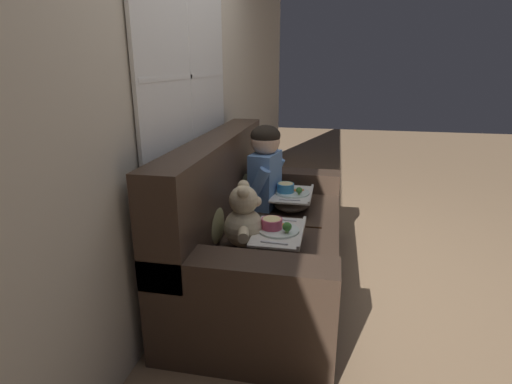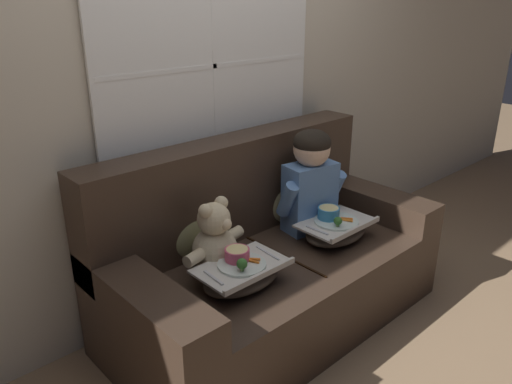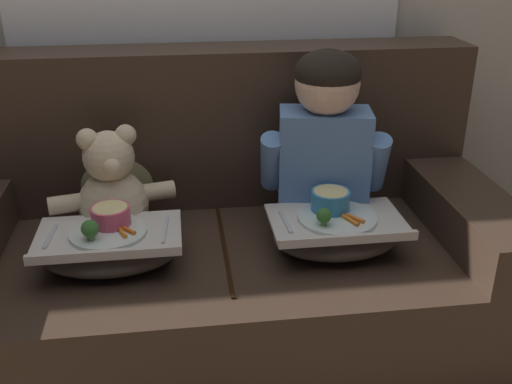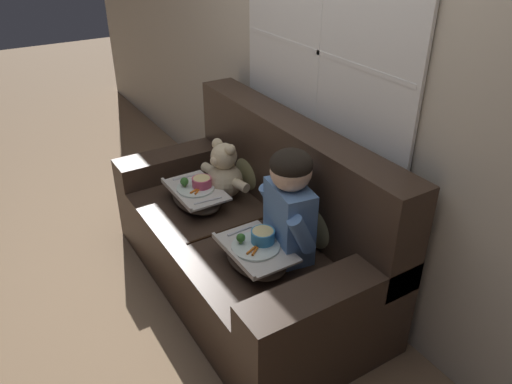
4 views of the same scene
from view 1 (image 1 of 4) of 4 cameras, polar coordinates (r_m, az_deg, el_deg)
The scene contains 9 objects.
ground_plane at distance 2.80m, azimuth 1.68°, elevation -12.73°, with size 14.00×14.00×0.00m, color #8E7051.
wall_back_with_window at distance 2.56m, azimuth -10.32°, elevation 14.80°, with size 8.00×0.08×2.60m.
couch at distance 2.66m, azimuth 0.09°, elevation -6.18°, with size 1.83×0.91×0.99m.
throw_pillow_behind_child at distance 2.93m, azimuth -2.30°, elevation 1.40°, with size 0.36×0.17×0.37m.
throw_pillow_behind_teddy at distance 2.30m, azimuth -6.34°, elevation -3.40°, with size 0.33×0.16×0.34m.
child_figure at distance 2.85m, azimuth 1.36°, elevation 4.20°, with size 0.44×0.23×0.59m.
teddy_bear at distance 2.25m, azimuth -1.63°, elevation -4.01°, with size 0.41×0.29×0.38m.
lap_tray_child at distance 2.90m, azimuth 5.14°, elevation -0.99°, with size 0.42×0.28×0.18m.
lap_tray_teddy at distance 2.26m, azimuth 3.21°, elevation -6.59°, with size 0.43×0.27×0.18m.
Camera 1 is at (-2.39, -0.39, 1.42)m, focal length 28.00 mm.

